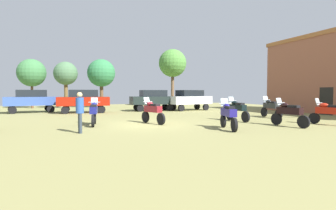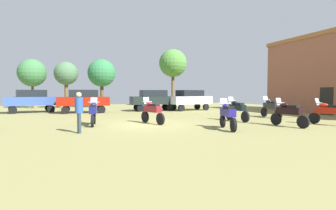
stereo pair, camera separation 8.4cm
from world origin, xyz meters
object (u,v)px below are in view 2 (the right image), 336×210
Objects in this scene: motorcycle_5 at (271,107)px; motorcycle_10 at (152,111)px; motorcycle_9 at (228,114)px; person_1 at (79,109)px; tree_3 at (66,74)px; car_2 at (31,99)px; car_4 at (153,99)px; motorcycle_6 at (289,113)px; car_1 at (84,99)px; tree_2 at (102,73)px; motorcycle_2 at (329,112)px; motorcycle_4 at (93,112)px; motorcycle_7 at (237,109)px; car_3 at (190,99)px; tree_1 at (32,73)px; tree_5 at (173,64)px.

motorcycle_10 is at bearing -170.75° from motorcycle_5.
motorcycle_9 is 1.25× the size of person_1.
tree_3 is at bearing 124.27° from motorcycle_9.
car_2 is at bearing 105.34° from motorcycle_10.
motorcycle_9 is at bearing -140.63° from motorcycle_5.
car_4 is at bearing 126.31° from motorcycle_5.
motorcycle_6 is 10.39m from person_1.
motorcycle_10 is 10.22m from car_1.
tree_2 is at bearing -15.69° from car_1.
tree_3 reaches higher than motorcycle_2.
motorcycle_4 is at bearing -173.16° from motorcycle_5.
car_3 is (1.46, 10.07, 0.43)m from motorcycle_7.
car_3 is 0.83× the size of tree_1.
motorcycle_2 is at bearing -144.83° from car_2.
car_1 reaches higher than motorcycle_7.
tree_1 is (-14.55, 22.37, 3.20)m from motorcycle_6.
motorcycle_7 is 20.89m from tree_3.
motorcycle_9 is (-3.58, 0.16, 0.00)m from motorcycle_6.
tree_5 reaches higher than motorcycle_7.
car_4 reaches higher than motorcycle_10.
motorcycle_5 is at bearing -46.56° from tree_1.
car_2 reaches higher than person_1.
tree_1 is at bearing -5.41° from car_2.
car_3 is at bearing -99.75° from tree_5.
tree_3 is at bearing 107.36° from motorcycle_2.
motorcycle_2 is 0.50× the size of car_1.
motorcycle_9 is 22.57m from tree_5.
person_1 is 20.04m from tree_2.
person_1 is (-12.86, 1.61, 0.34)m from motorcycle_2.
tree_1 is 0.75× the size of tree_5.
tree_5 is at bearing -79.84° from car_2.
car_3 is (10.03, -0.15, 0.00)m from car_1.
car_4 is 0.59× the size of tree_5.
motorcycle_7 reaches higher than motorcycle_6.
car_3 and car_4 have the same top height.
tree_1 is at bearing 131.12° from motorcycle_9.
motorcycle_7 is 0.49× the size of car_2.
car_3 is at bearing -89.02° from car_1.
motorcycle_6 is 20.66m from car_2.
motorcycle_4 is 0.41× the size of tree_3.
tree_2 is at bearing 107.00° from motorcycle_7.
motorcycle_10 is (-6.27, 3.72, 0.00)m from motorcycle_6.
car_1 is 4.70m from car_2.
motorcycle_2 is 0.47× the size of car_2.
motorcycle_4 is at bearing -23.72° from person_1.
tree_1 is at bearing 4.69° from person_1.
car_2 and car_4 have the same top height.
motorcycle_6 is 16.46m from car_1.
tree_1 is at bearing 112.17° from motorcycle_2.
motorcycle_4 reaches higher than motorcycle_2.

